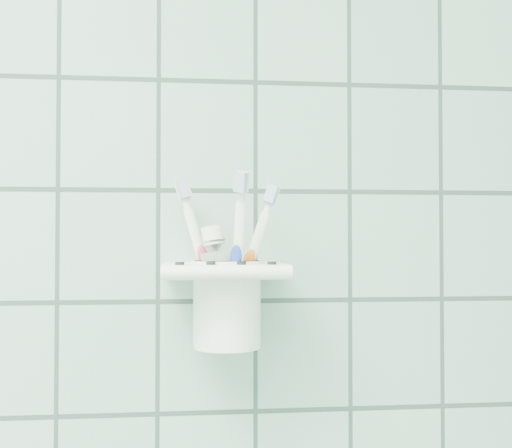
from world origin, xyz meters
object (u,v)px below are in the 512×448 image
(cup, at_px, (227,300))
(toothbrush_orange, at_px, (233,255))
(holder_bracket, at_px, (224,272))
(toothbrush_blue, at_px, (223,258))
(toothpaste_tube, at_px, (229,275))
(toothbrush_pink, at_px, (226,255))

(cup, relative_size, toothbrush_orange, 0.52)
(holder_bracket, height_order, toothbrush_blue, toothbrush_blue)
(holder_bracket, xyz_separation_m, toothbrush_blue, (-0.00, -0.01, 0.02))
(holder_bracket, distance_m, toothbrush_orange, 0.02)
(toothbrush_blue, distance_m, toothbrush_orange, 0.01)
(toothbrush_blue, relative_size, toothpaste_tube, 1.36)
(toothpaste_tube, bearing_deg, toothbrush_blue, 143.06)
(cup, distance_m, toothbrush_orange, 0.05)
(toothpaste_tube, bearing_deg, toothbrush_pink, 95.73)
(cup, height_order, toothbrush_pink, toothbrush_pink)
(cup, height_order, toothbrush_blue, toothbrush_blue)
(toothbrush_pink, bearing_deg, toothpaste_tube, -103.77)
(toothbrush_orange, bearing_deg, toothpaste_tube, -97.21)
(toothpaste_tube, bearing_deg, cup, 86.61)
(toothbrush_pink, xyz_separation_m, toothpaste_tube, (0.00, -0.01, -0.02))
(holder_bracket, bearing_deg, toothbrush_blue, -99.89)
(toothbrush_pink, relative_size, toothpaste_tube, 1.40)
(holder_bracket, bearing_deg, toothbrush_orange, -46.43)
(holder_bracket, bearing_deg, toothbrush_pink, -61.55)
(cup, bearing_deg, toothbrush_pink, -106.89)
(holder_bracket, relative_size, cup, 1.40)
(toothbrush_pink, bearing_deg, cup, 49.18)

